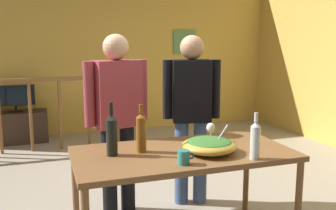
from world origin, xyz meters
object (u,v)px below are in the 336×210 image
Objects in this scene: flat_screen_tv at (15,96)px; wine_glass at (211,129)px; stair_railing at (47,105)px; person_standing_left at (117,110)px; serving_table at (183,160)px; salad_bowl at (209,145)px; wine_bottle_clear at (255,140)px; person_standing_right at (191,108)px; wine_bottle_dark at (112,134)px; framed_picture at (184,42)px; mug_teal at (184,157)px; wine_bottle_amber at (141,132)px; tv_console at (17,127)px.

flat_screen_tv is 3.75m from wine_glass.
stair_railing is 1.80× the size of person_standing_left.
serving_table is 4.03× the size of salad_bowl.
person_standing_left is (-0.74, 1.03, 0.07)m from wine_bottle_clear.
stair_railing is at bearing 107.00° from serving_table.
person_standing_right is at bearing 76.77° from salad_bowl.
person_standing_right is at bearing 36.35° from wine_bottle_dark.
framed_picture reaches higher than mug_teal.
framed_picture reaches higher than flat_screen_tv.
mug_teal is (-0.27, -0.18, -0.01)m from salad_bowl.
serving_table is (1.36, -3.53, -0.04)m from flat_screen_tv.
framed_picture is 4.38m from wine_bottle_clear.
framed_picture is at bearing 68.74° from mug_teal.
serving_table is at bearing 140.00° from wine_bottle_clear.
wine_glass is 0.40× the size of wine_bottle_dark.
salad_bowl is 0.70m from wine_bottle_dark.
wine_bottle_amber is 0.42m from mug_teal.
person_standing_left reaches higher than salad_bowl.
serving_table is 4.91× the size of wine_bottle_clear.
wine_glass is 0.82m from wine_bottle_dark.
wine_glass is at bearing 99.77° from person_standing_right.
person_standing_left is (-0.05, 0.62, 0.05)m from wine_bottle_amber.
wine_bottle_amber reaches higher than flat_screen_tv.
serving_table is at bearing -111.32° from framed_picture.
tv_console is 2.77× the size of wine_bottle_clear.
person_standing_left is at bearing 75.50° from wine_bottle_dark.
wine_bottle_amber is at bearing -73.10° from tv_console.
framed_picture is 2.71m from stair_railing.
flat_screen_tv is 1.62× the size of wine_bottle_amber.
tv_console is at bearing 116.07° from wine_glass.
wine_glass is (1.22, -2.82, 0.20)m from stair_railing.
salad_bowl is (-1.34, -3.95, -0.72)m from framed_picture.
flat_screen_tv is at bearing 107.04° from wine_bottle_amber.
mug_teal is at bearing 89.13° from person_standing_left.
person_standing_right is (0.05, 0.53, 0.08)m from wine_glass.
stair_railing is 3.28m from salad_bowl.
serving_table is 4.19× the size of wine_bottle_dark.
wine_bottle_clear is (0.23, -0.23, 0.08)m from salad_bowl.
wine_bottle_clear is at bearing 107.51° from person_standing_right.
framed_picture is at bearing 6.40° from flat_screen_tv.
wine_bottle_dark is at bearing 51.34° from person_standing_right.
mug_teal is (1.25, -3.84, 0.56)m from tv_console.
salad_bowl is at bearing -70.78° from stair_railing.
wine_bottle_amber is at bearing 118.78° from mug_teal.
wine_bottle_amber is at bearing -170.77° from wine_glass.
mug_teal is (-1.61, -4.13, -0.73)m from framed_picture.
wine_bottle_clear is at bearing -68.50° from stair_railing.
flat_screen_tv is at bearing -173.60° from framed_picture.
stair_railing is 24.65× the size of mug_teal.
tv_console is 3.71m from wine_bottle_amber.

